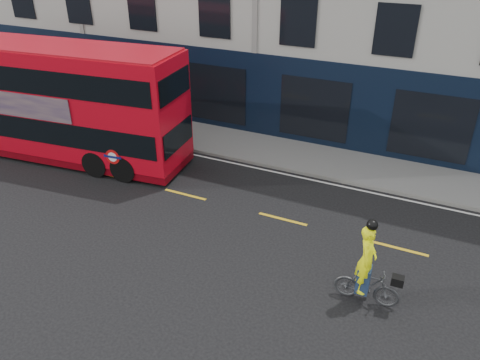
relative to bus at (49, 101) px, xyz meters
The scene contains 7 objects.
ground 7.78m from the bus, 17.43° to the right, with size 120.00×120.00×0.00m, color black.
pavement 8.59m from the bus, 31.48° to the left, with size 60.00×3.00×0.12m, color slate.
kerb 7.94m from the bus, 21.73° to the left, with size 60.00×0.12×0.13m, color slate.
road_edge_line 7.86m from the bus, 19.58° to the left, with size 58.00×0.10×0.01m, color silver.
lane_dashes 7.49m from the bus, ahead, with size 58.00×0.12×0.01m, color gold, non-canonical shape.
bus is the anchor object (origin of this frame).
cyclist 14.97m from the bus, 13.85° to the right, with size 1.80×0.75×2.65m.
Camera 1 is at (8.51, -11.62, 9.18)m, focal length 35.00 mm.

